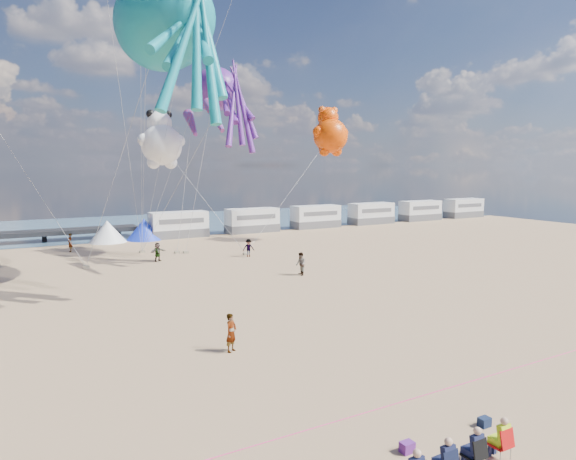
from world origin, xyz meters
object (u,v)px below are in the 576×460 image
(beachgoer_4, at_px, (158,252))
(sandbag_d, at_px, (177,252))
(kite_panda, at_px, (162,145))
(spectator_row, at_px, (444,459))
(motorhome_2, at_px, (316,217))
(kite_octopus_purple, at_px, (215,90))
(motorhome_0, at_px, (179,225))
(motorhome_1, at_px, (252,220))
(cooler_navy, at_px, (484,422))
(beachgoer_5, at_px, (70,243))
(windsock_right, at_px, (215,116))
(standing_person, at_px, (231,333))
(tent_white, at_px, (107,231))
(motorhome_3, at_px, (371,213))
(motorhome_4, at_px, (420,211))
(kite_octopus_teal, at_px, (164,21))
(cooler_purple, at_px, (407,447))
(motorhome_5, at_px, (464,208))
(sandbag_a, at_px, (86,267))
(windsock_mid, at_px, (192,124))
(tent_blue, at_px, (144,229))
(sandbag_e, at_px, (142,252))
(sandbag_b, at_px, (186,252))
(kite_teddy_orange, at_px, (331,136))
(beachgoer_2, at_px, (249,248))
(sandbag_c, at_px, (246,254))

(beachgoer_4, bearing_deg, sandbag_d, 28.52)
(kite_panda, bearing_deg, spectator_row, -113.86)
(motorhome_2, height_order, kite_octopus_purple, kite_octopus_purple)
(motorhome_0, xyz_separation_m, kite_octopus_purple, (-0.39, -12.99, 13.72))
(motorhome_1, relative_size, cooler_navy, 17.37)
(beachgoer_5, distance_m, windsock_right, 21.18)
(standing_person, height_order, sandbag_d, standing_person)
(tent_white, relative_size, sandbag_d, 8.00)
(motorhome_3, distance_m, motorhome_4, 9.50)
(spectator_row, xyz_separation_m, kite_octopus_teal, (0.94, 27.50, 17.63))
(cooler_purple, bearing_deg, motorhome_4, 45.78)
(motorhome_5, height_order, cooler_navy, motorhome_5)
(kite_panda, bearing_deg, sandbag_d, -66.54)
(cooler_navy, distance_m, kite_octopus_purple, 38.02)
(cooler_purple, distance_m, cooler_navy, 3.21)
(motorhome_3, height_order, cooler_purple, motorhome_3)
(sandbag_a, relative_size, windsock_mid, 0.09)
(cooler_purple, distance_m, sandbag_d, 37.04)
(tent_blue, distance_m, standing_person, 37.76)
(sandbag_d, distance_m, kite_octopus_purple, 15.61)
(kite_octopus_purple, xyz_separation_m, windsock_right, (-2.86, -7.17, -3.09))
(tent_white, bearing_deg, kite_octopus_teal, -88.50)
(sandbag_e, bearing_deg, cooler_purple, -92.65)
(motorhome_1, relative_size, kite_octopus_teal, 0.50)
(beachgoer_5, xyz_separation_m, sandbag_e, (5.92, -4.05, -0.79))
(beachgoer_4, xyz_separation_m, windsock_mid, (4.41, 2.97, 11.43))
(cooler_navy, xyz_separation_m, sandbag_b, (2.19, 36.56, -0.04))
(motorhome_0, bearing_deg, beachgoer_4, -114.54)
(tent_white, bearing_deg, beachgoer_4, -82.90)
(spectator_row, height_order, sandbag_d, spectator_row)
(windsock_mid, bearing_deg, kite_teddy_orange, 10.48)
(standing_person, bearing_deg, sandbag_a, 64.21)
(beachgoer_2, bearing_deg, sandbag_e, 159.00)
(standing_person, xyz_separation_m, sandbag_c, (11.21, 22.63, -0.77))
(motorhome_2, relative_size, kite_teddy_orange, 1.03)
(standing_person, bearing_deg, sandbag_e, 51.30)
(beachgoer_2, relative_size, kite_panda, 0.25)
(sandbag_d, xyz_separation_m, sandbag_e, (-2.84, 2.01, 0.00))
(motorhome_0, height_order, motorhome_1, same)
(tent_white, distance_m, beachgoer_4, 13.88)
(motorhome_5, height_order, sandbag_d, motorhome_5)
(motorhome_3, height_order, sandbag_b, motorhome_3)
(cooler_navy, bearing_deg, tent_white, 93.59)
(spectator_row, bearing_deg, kite_octopus_teal, 88.04)
(beachgoer_2, height_order, kite_octopus_teal, kite_octopus_teal)
(motorhome_4, height_order, standing_person, motorhome_4)
(motorhome_3, distance_m, sandbag_b, 33.24)
(motorhome_1, xyz_separation_m, beachgoer_2, (-7.89, -15.71, -0.68))
(tent_blue, height_order, cooler_navy, tent_blue)
(motorhome_0, distance_m, tent_white, 8.01)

